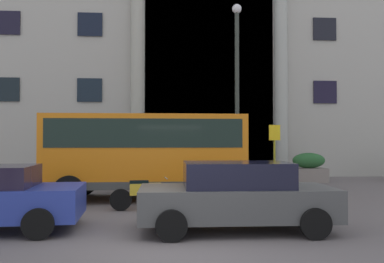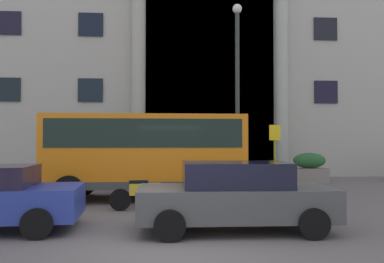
{
  "view_description": "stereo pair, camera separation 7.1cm",
  "coord_description": "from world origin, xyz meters",
  "px_view_note": "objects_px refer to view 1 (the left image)",
  "views": [
    {
      "loc": [
        -0.33,
        -7.9,
        1.94
      ],
      "look_at": [
        0.66,
        6.22,
        2.25
      ],
      "focal_mm": 37.64,
      "sensor_mm": 36.0,
      "label": 1
    },
    {
      "loc": [
        -0.26,
        -7.91,
        1.94
      ],
      "look_at": [
        0.66,
        6.22,
        2.25
      ],
      "focal_mm": 37.64,
      "sensor_mm": 36.0,
      "label": 2
    }
  ],
  "objects_px": {
    "hedge_planter_entrance_left": "(140,168)",
    "lamppost_plaza_centre": "(237,80)",
    "hedge_planter_far_west": "(309,168)",
    "orange_minibus": "(146,149)",
    "parked_sedan_second": "(236,196)",
    "motorcycle_near_kerb": "(144,194)",
    "bus_stop_sign": "(275,150)"
  },
  "relations": [
    {
      "from": "orange_minibus",
      "to": "parked_sedan_second",
      "type": "xyz_separation_m",
      "value": [
        2.14,
        -4.82,
        -0.9
      ]
    },
    {
      "from": "orange_minibus",
      "to": "parked_sedan_second",
      "type": "relative_size",
      "value": 1.54
    },
    {
      "from": "hedge_planter_far_west",
      "to": "motorcycle_near_kerb",
      "type": "relative_size",
      "value": 0.81
    },
    {
      "from": "hedge_planter_far_west",
      "to": "parked_sedan_second",
      "type": "height_order",
      "value": "parked_sedan_second"
    },
    {
      "from": "orange_minibus",
      "to": "bus_stop_sign",
      "type": "xyz_separation_m",
      "value": [
        4.89,
        2.0,
        -0.07
      ]
    },
    {
      "from": "orange_minibus",
      "to": "hedge_planter_far_west",
      "type": "bearing_deg",
      "value": 33.18
    },
    {
      "from": "bus_stop_sign",
      "to": "parked_sedan_second",
      "type": "bearing_deg",
      "value": -111.92
    },
    {
      "from": "hedge_planter_entrance_left",
      "to": "hedge_planter_far_west",
      "type": "relative_size",
      "value": 1.27
    },
    {
      "from": "hedge_planter_far_west",
      "to": "parked_sedan_second",
      "type": "distance_m",
      "value": 10.99
    },
    {
      "from": "hedge_planter_entrance_left",
      "to": "motorcycle_near_kerb",
      "type": "height_order",
      "value": "hedge_planter_entrance_left"
    },
    {
      "from": "hedge_planter_entrance_left",
      "to": "parked_sedan_second",
      "type": "xyz_separation_m",
      "value": [
        2.61,
        -9.53,
        0.05
      ]
    },
    {
      "from": "hedge_planter_entrance_left",
      "to": "hedge_planter_far_west",
      "type": "xyz_separation_m",
      "value": [
        7.77,
        0.17,
        -0.04
      ]
    },
    {
      "from": "orange_minibus",
      "to": "bus_stop_sign",
      "type": "height_order",
      "value": "orange_minibus"
    },
    {
      "from": "orange_minibus",
      "to": "hedge_planter_far_west",
      "type": "xyz_separation_m",
      "value": [
        7.31,
        4.88,
        -0.99
      ]
    },
    {
      "from": "parked_sedan_second",
      "to": "motorcycle_near_kerb",
      "type": "relative_size",
      "value": 2.11
    },
    {
      "from": "bus_stop_sign",
      "to": "motorcycle_near_kerb",
      "type": "xyz_separation_m",
      "value": [
        -4.86,
        -4.09,
        -1.12
      ]
    },
    {
      "from": "bus_stop_sign",
      "to": "hedge_planter_entrance_left",
      "type": "xyz_separation_m",
      "value": [
        -5.35,
        2.71,
        -0.88
      ]
    },
    {
      "from": "bus_stop_sign",
      "to": "motorcycle_near_kerb",
      "type": "bearing_deg",
      "value": -139.9
    },
    {
      "from": "orange_minibus",
      "to": "hedge_planter_entrance_left",
      "type": "bearing_deg",
      "value": 95.06
    },
    {
      "from": "orange_minibus",
      "to": "bus_stop_sign",
      "type": "bearing_deg",
      "value": 21.73
    },
    {
      "from": "motorcycle_near_kerb",
      "to": "lamppost_plaza_centre",
      "type": "xyz_separation_m",
      "value": [
        3.66,
        5.56,
        4.05
      ]
    },
    {
      "from": "orange_minibus",
      "to": "motorcycle_near_kerb",
      "type": "xyz_separation_m",
      "value": [
        0.03,
        -2.09,
        -1.19
      ]
    },
    {
      "from": "bus_stop_sign",
      "to": "parked_sedan_second",
      "type": "height_order",
      "value": "bus_stop_sign"
    },
    {
      "from": "lamppost_plaza_centre",
      "to": "hedge_planter_entrance_left",
      "type": "bearing_deg",
      "value": 163.38
    },
    {
      "from": "hedge_planter_far_west",
      "to": "orange_minibus",
      "type": "bearing_deg",
      "value": -146.26
    },
    {
      "from": "bus_stop_sign",
      "to": "motorcycle_near_kerb",
      "type": "relative_size",
      "value": 1.29
    },
    {
      "from": "motorcycle_near_kerb",
      "to": "parked_sedan_second",
      "type": "bearing_deg",
      "value": -58.93
    },
    {
      "from": "hedge_planter_entrance_left",
      "to": "lamppost_plaza_centre",
      "type": "xyz_separation_m",
      "value": [
        4.15,
        -1.24,
        3.81
      ]
    },
    {
      "from": "hedge_planter_entrance_left",
      "to": "lamppost_plaza_centre",
      "type": "distance_m",
      "value": 5.77
    },
    {
      "from": "hedge_planter_entrance_left",
      "to": "lamppost_plaza_centre",
      "type": "height_order",
      "value": "lamppost_plaza_centre"
    },
    {
      "from": "bus_stop_sign",
      "to": "hedge_planter_far_west",
      "type": "bearing_deg",
      "value": 49.94
    },
    {
      "from": "bus_stop_sign",
      "to": "orange_minibus",
      "type": "bearing_deg",
      "value": -157.7
    }
  ]
}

